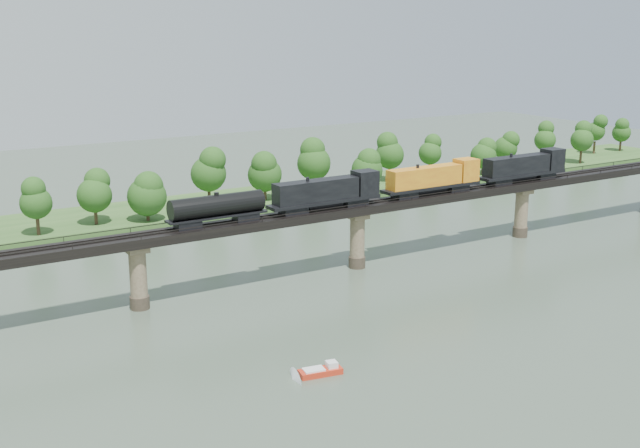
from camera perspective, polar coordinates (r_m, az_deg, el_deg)
ground at (r=120.77m, az=10.70°, el=-6.69°), size 400.00×400.00×0.00m
far_bank at (r=189.20m, az=-6.74°, el=1.42°), size 300.00×24.00×1.60m
bridge at (r=141.45m, az=2.67°, el=-0.98°), size 236.00×30.00×11.50m
bridge_superstructure at (r=139.91m, az=2.70°, el=1.52°), size 220.00×4.90×0.75m
far_treeline at (r=180.31m, az=-8.58°, el=3.32°), size 289.06×17.54×13.60m
freight_train at (r=144.44m, az=5.61°, el=2.89°), size 85.05×3.31×5.85m
motorboat at (r=101.11m, az=0.07°, el=-10.39°), size 5.70×2.85×1.52m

